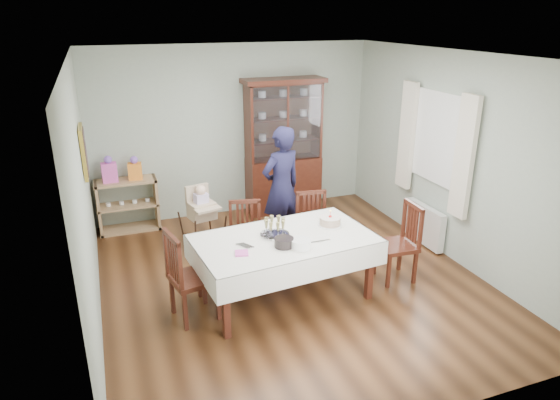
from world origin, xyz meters
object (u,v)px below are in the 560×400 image
china_cabinet (283,145)px  gift_bag_pink (109,170)px  high_chair (203,227)px  gift_bag_orange (135,169)px  dining_table (284,267)px  chair_end_left (193,292)px  chair_far_right (313,243)px  chair_end_right (396,257)px  sideboard (128,205)px  woman (281,188)px  birthday_cake (330,221)px  champagne_tray (275,230)px  chair_far_left (246,253)px

china_cabinet → gift_bag_pink: 2.71m
high_chair → gift_bag_pink: 1.70m
gift_bag_pink → gift_bag_orange: 0.36m
dining_table → chair_end_left: 1.07m
dining_table → gift_bag_pink: 3.19m
chair_far_right → chair_end_right: (0.79, -0.75, 0.01)m
sideboard → chair_far_right: chair_far_right is taller
woman → birthday_cake: bearing=80.1°
sideboard → birthday_cake: birthday_cake is taller
gift_bag_pink → china_cabinet: bearing=-0.0°
chair_end_left → birthday_cake: size_ratio=3.57×
chair_far_right → gift_bag_pink: gift_bag_pink is taller
dining_table → woman: size_ratio=1.22×
chair_end_right → champagne_tray: size_ratio=2.89×
sideboard → high_chair: size_ratio=0.91×
chair_end_left → high_chair: 1.56m
chair_end_left → chair_end_right: size_ratio=1.05×
china_cabinet → woman: 1.39m
chair_far_right → gift_bag_orange: 2.89m
chair_far_right → gift_bag_pink: 3.16m
chair_far_right → chair_end_right: size_ratio=0.97×
dining_table → birthday_cake: birthday_cake is taller
champagne_tray → birthday_cake: champagne_tray is taller
woman → high_chair: bearing=-23.9°
dining_table → gift_bag_orange: bearing=117.8°
gift_bag_pink → woman: bearing=-30.0°
dining_table → chair_end_left: (-1.07, -0.04, -0.08)m
china_cabinet → chair_end_right: 2.85m
champagne_tray → gift_bag_orange: bearing=117.3°
sideboard → chair_far_left: (1.28, -1.92, -0.12)m
high_chair → birthday_cake: bearing=-59.8°
sideboard → gift_bag_orange: bearing=-7.5°
high_chair → gift_bag_orange: size_ratio=2.78×
woman → china_cabinet: bearing=-129.7°
chair_far_left → chair_end_left: 1.11m
high_chair → birthday_cake: (1.27, -1.32, 0.43)m
chair_far_left → sideboard: bearing=138.2°
chair_end_left → birthday_cake: chair_end_left is taller
dining_table → chair_far_right: 0.96m
chair_end_left → high_chair: chair_end_left is taller
gift_bag_orange → chair_end_right: bearing=-43.4°
woman → champagne_tray: size_ratio=5.10×
chair_far_left → chair_end_left: (-0.82, -0.75, 0.03)m
chair_far_left → high_chair: size_ratio=0.94×
chair_end_left → gift_bag_orange: gift_bag_orange is taller
high_chair → chair_far_right: bearing=-44.5°
chair_end_left → woman: size_ratio=0.60×
champagne_tray → chair_end_left: bearing=-172.2°
champagne_tray → sideboard: bearing=119.8°
champagne_tray → gift_bag_orange: gift_bag_orange is taller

